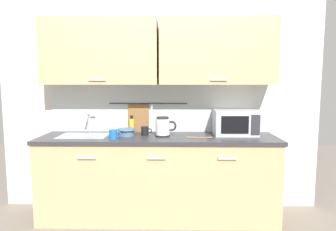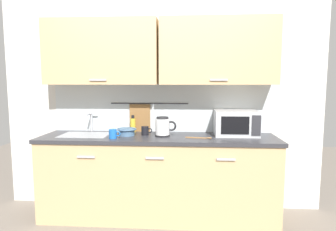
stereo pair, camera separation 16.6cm
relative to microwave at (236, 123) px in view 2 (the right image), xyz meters
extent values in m
plane|color=slate|center=(-0.84, -0.41, -1.04)|extent=(8.00, 8.00, 0.00)
cube|color=tan|center=(-0.84, -0.11, -0.61)|extent=(2.50, 0.60, 0.86)
cube|color=#B7B7BC|center=(-1.53, -0.42, -0.30)|extent=(0.18, 0.02, 0.02)
cube|color=#B7B7BC|center=(-0.84, -0.42, -0.30)|extent=(0.18, 0.02, 0.02)
cube|color=#B7B7BC|center=(-0.15, -0.42, -0.30)|extent=(0.18, 0.02, 0.02)
cube|color=#333338|center=(-0.84, -0.11, -0.16)|extent=(2.53, 0.63, 0.04)
cube|color=#9EA0A5|center=(-1.65, -0.09, -0.18)|extent=(0.52, 0.38, 0.09)
cube|color=silver|center=(-0.84, 0.22, 0.21)|extent=(3.70, 0.06, 2.50)
cube|color=silver|center=(-0.84, 0.19, 0.14)|extent=(2.50, 0.01, 0.55)
cube|color=tan|center=(-1.47, 0.03, 0.77)|extent=(1.24, 0.33, 0.70)
cube|color=#B7B7BC|center=(-1.47, -0.15, 0.47)|extent=(0.18, 0.01, 0.02)
cube|color=tan|center=(-0.21, 0.03, 0.77)|extent=(1.24, 0.33, 0.70)
cube|color=#B7B7BC|center=(-0.21, -0.15, 0.47)|extent=(0.18, 0.01, 0.02)
cylinder|color=#333338|center=(-0.97, 0.17, 0.19)|extent=(0.90, 0.01, 0.01)
cube|color=olive|center=(-1.08, 0.17, 0.01)|extent=(0.24, 0.02, 0.34)
cylinder|color=#B2B5BA|center=(-1.65, 0.14, -0.03)|extent=(0.03, 0.03, 0.22)
cylinder|color=#B2B5BA|center=(-1.65, 0.06, 0.07)|extent=(0.02, 0.16, 0.02)
cube|color=#B2B5BA|center=(-1.61, 0.14, 0.06)|extent=(0.07, 0.02, 0.01)
cube|color=silver|center=(0.00, 0.00, 0.00)|extent=(0.46, 0.34, 0.27)
cube|color=black|center=(-0.04, -0.17, 0.00)|extent=(0.29, 0.01, 0.18)
cube|color=#2D2D33|center=(0.18, -0.17, 0.00)|extent=(0.09, 0.01, 0.21)
cylinder|color=black|center=(-0.79, -0.11, -0.13)|extent=(0.16, 0.16, 0.02)
cylinder|color=white|center=(-0.79, -0.11, -0.03)|extent=(0.15, 0.15, 0.17)
cylinder|color=#262628|center=(-0.79, -0.11, 0.06)|extent=(0.13, 0.13, 0.02)
torus|color=black|center=(-0.70, -0.11, -0.02)|extent=(0.11, 0.02, 0.11)
cylinder|color=yellow|center=(-1.16, 0.12, -0.06)|extent=(0.06, 0.06, 0.16)
cylinder|color=black|center=(-1.16, 0.12, 0.04)|extent=(0.03, 0.03, 0.04)
cylinder|color=blue|center=(-1.29, -0.27, -0.09)|extent=(0.08, 0.08, 0.09)
torus|color=blue|center=(-1.24, -0.27, -0.09)|extent=(0.06, 0.01, 0.06)
cylinder|color=#4C7093|center=(-1.18, -0.09, -0.10)|extent=(0.17, 0.17, 0.07)
torus|color=#4C7093|center=(-1.18, -0.09, -0.07)|extent=(0.21, 0.21, 0.01)
cylinder|color=black|center=(-0.99, -0.06, -0.09)|extent=(0.08, 0.08, 0.09)
torus|color=black|center=(-0.94, -0.06, -0.09)|extent=(0.06, 0.01, 0.06)
cube|color=#9E7042|center=(-0.44, -0.19, -0.13)|extent=(0.22, 0.05, 0.01)
ellipsoid|color=#9E7042|center=(-0.30, -0.21, -0.13)|extent=(0.07, 0.05, 0.01)
camera|label=1|loc=(-0.68, -3.22, 0.45)|focal=31.53mm
camera|label=2|loc=(-0.51, -3.21, 0.45)|focal=31.53mm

